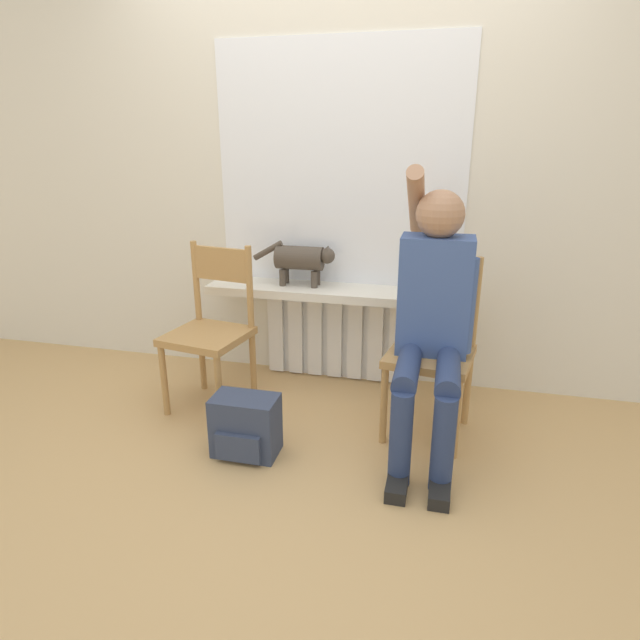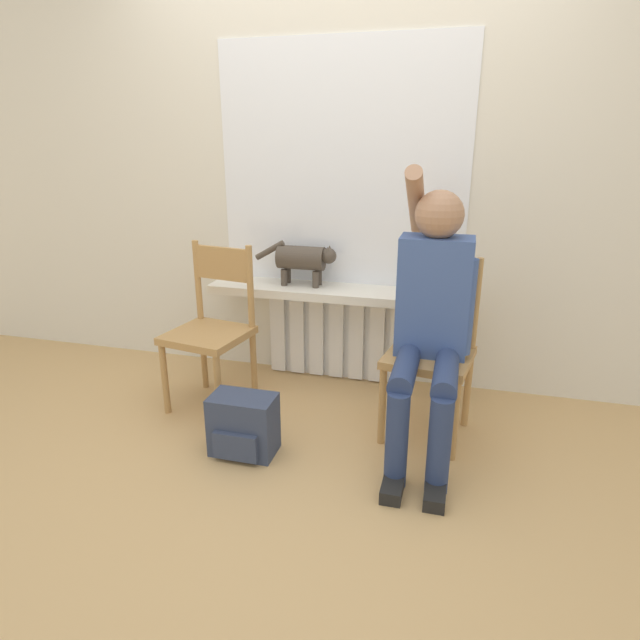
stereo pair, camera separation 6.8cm
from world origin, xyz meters
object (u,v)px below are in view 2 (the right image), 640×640
Objects in this scene: person at (432,311)px; chair_left at (212,327)px; backpack at (243,425)px; cat at (303,259)px; chair_right at (431,348)px.

chair_left is at bearing 174.10° from person.
cat is at bearing 87.43° from backpack.
cat is 1.10m from backpack.
chair_left reaches higher than backpack.
chair_left is 1.22m from person.
chair_right reaches higher than cat.
backpack is (-0.04, -0.90, -0.63)m from cat.
chair_left is 0.67× the size of person.
person is 4.33× the size of backpack.
person is (1.19, -0.12, 0.23)m from chair_left.
chair_left is 1.20m from chair_right.
chair_right is 1.00m from backpack.
chair_right is 0.67× the size of person.
backpack is (-0.84, -0.32, -0.55)m from person.
chair_left is 1.80× the size of cat.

